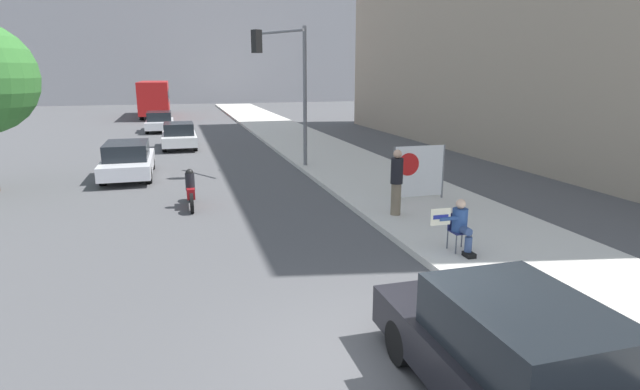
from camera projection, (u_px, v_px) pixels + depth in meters
The scene contains 13 objects.
ground_plane at pixel (381, 361), 7.23m from camera, with size 160.00×160.00×0.00m, color #4F4F51.
sidewalk_curb at pixel (345, 164), 22.44m from camera, with size 4.47×90.00×0.17m, color beige.
building_backdrop_far at pixel (173, 7), 69.47m from camera, with size 52.00×12.00×26.01m.
seated_protester at pixel (461, 224), 11.05m from camera, with size 0.97×0.77×1.19m.
jogger_on_sidewalk at pixel (397, 182), 13.87m from camera, with size 0.34×0.34×1.85m.
protest_banner at pixel (418, 171), 15.59m from camera, with size 1.76×0.06×1.71m.
traffic_light_pole at pixel (288, 74), 20.10m from camera, with size 2.46×2.23×5.77m.
parked_car_curbside at pixel (513, 357), 5.96m from camera, with size 1.85×4.25×1.54m.
car_on_road_nearest at pixel (128, 160), 19.81m from camera, with size 1.84×4.79×1.41m.
car_on_road_midblock at pixel (179, 136), 27.46m from camera, with size 1.80×4.12×1.41m.
car_on_road_distant at pixel (160, 121), 35.54m from camera, with size 1.87×4.73×1.40m.
city_bus_on_road at pixel (155, 97), 47.11m from camera, with size 2.55×10.81×3.28m.
motorcycle_on_road at pixel (191, 190), 15.42m from camera, with size 0.28×2.07×1.21m.
Camera 1 is at (-2.63, -5.96, 4.06)m, focal length 28.00 mm.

